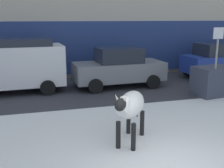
% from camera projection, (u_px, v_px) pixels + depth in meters
% --- Properties ---
extents(road_strip, '(60.00, 5.60, 0.01)m').
position_uv_depth(road_strip, '(90.00, 89.00, 13.04)').
color(road_strip, '#333338').
rests_on(road_strip, ground).
extents(cow_holstein, '(1.41, 1.80, 1.54)m').
position_uv_depth(cow_holstein, '(130.00, 106.00, 7.24)').
color(cow_holstein, silver).
rests_on(cow_holstein, ground).
extents(car_white_van, '(4.67, 2.27, 2.32)m').
position_uv_depth(car_white_van, '(10.00, 64.00, 12.13)').
color(car_white_van, white).
rests_on(car_white_van, ground).
extents(car_grey_sedan, '(4.27, 2.12, 1.84)m').
position_uv_depth(car_grey_sedan, '(119.00, 68.00, 13.26)').
color(car_grey_sedan, slate).
rests_on(car_grey_sedan, ground).
extents(car_blue_hatchback, '(3.57, 2.04, 1.86)m').
position_uv_depth(car_blue_hatchback, '(216.00, 61.00, 15.19)').
color(car_blue_hatchback, '#233D9E').
rests_on(car_blue_hatchback, ground).
extents(pedestrian_near_billboard, '(0.36, 0.24, 1.73)m').
position_uv_depth(pedestrian_near_billboard, '(178.00, 56.00, 17.50)').
color(pedestrian_near_billboard, '#282833').
rests_on(pedestrian_near_billboard, ground).
extents(dumpster, '(1.84, 1.33, 1.20)m').
position_uv_depth(dumpster, '(214.00, 81.00, 11.89)').
color(dumpster, '#383D4C').
rests_on(dumpster, ground).
extents(street_sign, '(0.44, 0.08, 2.82)m').
position_uv_depth(street_sign, '(216.00, 57.00, 11.21)').
color(street_sign, gray).
rests_on(street_sign, ground).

